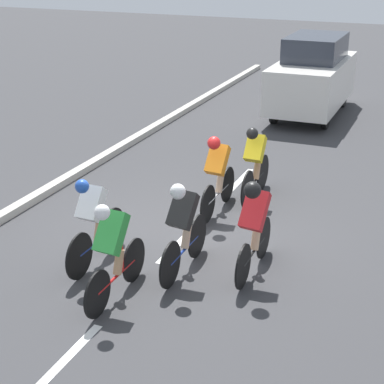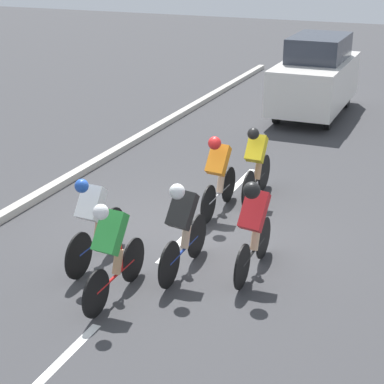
{
  "view_description": "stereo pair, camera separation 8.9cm",
  "coord_description": "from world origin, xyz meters",
  "px_view_note": "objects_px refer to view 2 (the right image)",
  "views": [
    {
      "loc": [
        -3.75,
        8.86,
        4.58
      ],
      "look_at": [
        -0.25,
        0.4,
        0.95
      ],
      "focal_mm": 60.0,
      "sensor_mm": 36.0,
      "label": 1
    },
    {
      "loc": [
        -3.83,
        8.82,
        4.58
      ],
      "look_at": [
        -0.25,
        0.4,
        0.95
      ],
      "focal_mm": 60.0,
      "sensor_mm": 36.0,
      "label": 2
    }
  ],
  "objects_px": {
    "cyclist_green": "(112,248)",
    "support_car": "(316,76)",
    "cyclist_black": "(182,225)",
    "cyclist_yellow": "(256,161)",
    "cyclist_white": "(93,219)",
    "cyclist_red": "(254,223)",
    "cyclist_orange": "(218,172)"
  },
  "relations": [
    {
      "from": "cyclist_orange",
      "to": "cyclist_green",
      "type": "distance_m",
      "value": 3.32
    },
    {
      "from": "cyclist_black",
      "to": "cyclist_orange",
      "type": "bearing_deg",
      "value": -82.01
    },
    {
      "from": "cyclist_black",
      "to": "cyclist_white",
      "type": "xyz_separation_m",
      "value": [
        1.32,
        0.27,
        -0.03
      ]
    },
    {
      "from": "cyclist_black",
      "to": "cyclist_yellow",
      "type": "height_order",
      "value": "cyclist_black"
    },
    {
      "from": "cyclist_yellow",
      "to": "cyclist_white",
      "type": "relative_size",
      "value": 1.0
    },
    {
      "from": "cyclist_orange",
      "to": "cyclist_white",
      "type": "height_order",
      "value": "cyclist_orange"
    },
    {
      "from": "cyclist_black",
      "to": "cyclist_yellow",
      "type": "distance_m",
      "value": 3.15
    },
    {
      "from": "cyclist_black",
      "to": "cyclist_orange",
      "type": "height_order",
      "value": "cyclist_black"
    },
    {
      "from": "cyclist_red",
      "to": "cyclist_green",
      "type": "distance_m",
      "value": 2.05
    },
    {
      "from": "cyclist_orange",
      "to": "cyclist_yellow",
      "type": "bearing_deg",
      "value": -115.45
    },
    {
      "from": "cyclist_black",
      "to": "cyclist_green",
      "type": "bearing_deg",
      "value": 61.72
    },
    {
      "from": "cyclist_red",
      "to": "cyclist_yellow",
      "type": "distance_m",
      "value": 2.92
    },
    {
      "from": "cyclist_orange",
      "to": "cyclist_green",
      "type": "height_order",
      "value": "cyclist_green"
    },
    {
      "from": "cyclist_red",
      "to": "support_car",
      "type": "height_order",
      "value": "support_car"
    },
    {
      "from": "cyclist_green",
      "to": "cyclist_white",
      "type": "height_order",
      "value": "cyclist_green"
    },
    {
      "from": "cyclist_yellow",
      "to": "support_car",
      "type": "relative_size",
      "value": 0.42
    },
    {
      "from": "cyclist_black",
      "to": "cyclist_green",
      "type": "relative_size",
      "value": 1.02
    },
    {
      "from": "cyclist_white",
      "to": "cyclist_yellow",
      "type": "bearing_deg",
      "value": -112.51
    },
    {
      "from": "cyclist_red",
      "to": "cyclist_green",
      "type": "height_order",
      "value": "cyclist_red"
    },
    {
      "from": "cyclist_red",
      "to": "support_car",
      "type": "relative_size",
      "value": 0.41
    },
    {
      "from": "cyclist_black",
      "to": "cyclist_yellow",
      "type": "relative_size",
      "value": 1.01
    },
    {
      "from": "cyclist_yellow",
      "to": "cyclist_orange",
      "type": "bearing_deg",
      "value": 64.55
    },
    {
      "from": "cyclist_red",
      "to": "cyclist_black",
      "type": "bearing_deg",
      "value": 20.27
    },
    {
      "from": "cyclist_black",
      "to": "cyclist_red",
      "type": "height_order",
      "value": "cyclist_red"
    },
    {
      "from": "cyclist_yellow",
      "to": "cyclist_green",
      "type": "relative_size",
      "value": 1.01
    },
    {
      "from": "cyclist_green",
      "to": "support_car",
      "type": "height_order",
      "value": "support_car"
    },
    {
      "from": "cyclist_black",
      "to": "cyclist_red",
      "type": "xyz_separation_m",
      "value": [
        -0.95,
        -0.35,
        0.04
      ]
    },
    {
      "from": "cyclist_yellow",
      "to": "cyclist_white",
      "type": "height_order",
      "value": "same"
    },
    {
      "from": "cyclist_black",
      "to": "cyclist_white",
      "type": "distance_m",
      "value": 1.34
    },
    {
      "from": "cyclist_black",
      "to": "support_car",
      "type": "distance_m",
      "value": 9.76
    },
    {
      "from": "cyclist_orange",
      "to": "cyclist_yellow",
      "type": "height_order",
      "value": "cyclist_orange"
    },
    {
      "from": "cyclist_yellow",
      "to": "cyclist_red",
      "type": "bearing_deg",
      "value": 106.91
    }
  ]
}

